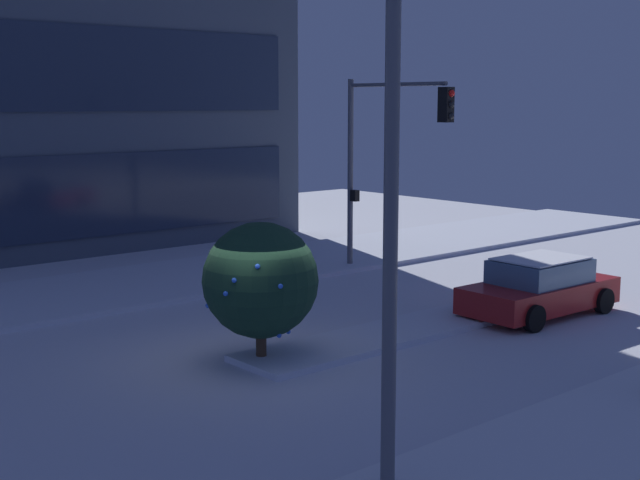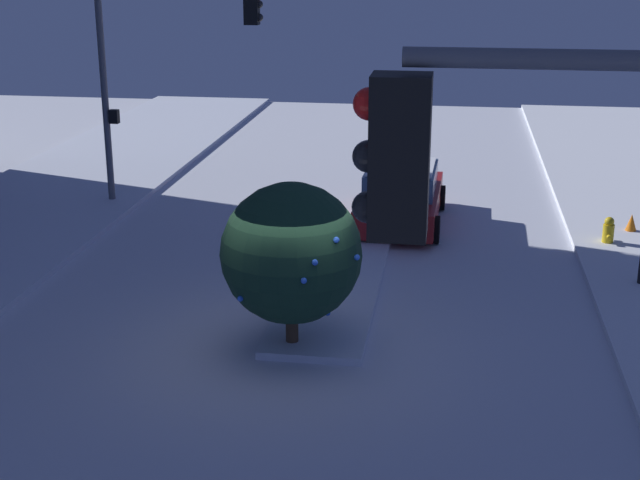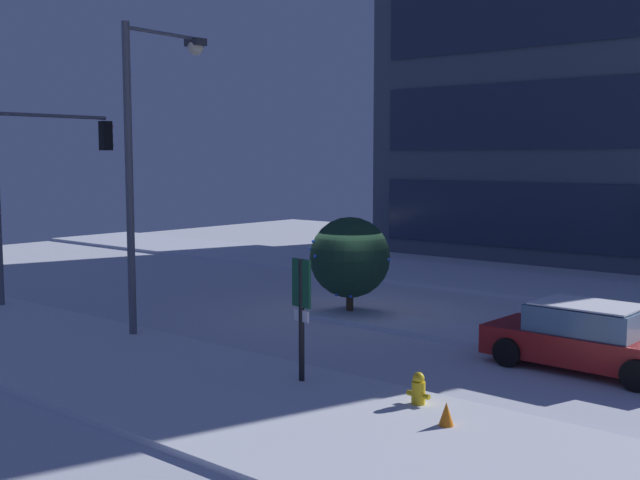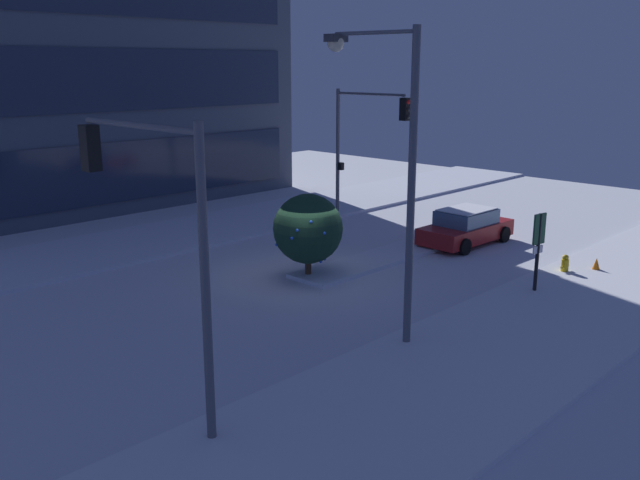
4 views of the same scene
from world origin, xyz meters
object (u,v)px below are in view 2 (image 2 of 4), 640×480
at_px(decorated_tree_median, 291,253).
at_px(traffic_light_corner_far_right, 163,49).
at_px(fire_hydrant, 608,233).
at_px(car_near, 401,196).
at_px(construction_cone, 631,225).

bearing_deg(decorated_tree_median, traffic_light_corner_far_right, 29.68).
height_order(traffic_light_corner_far_right, fire_hydrant, traffic_light_corner_far_right).
relative_size(car_near, decorated_tree_median, 1.53).
xyz_separation_m(car_near, traffic_light_corner_far_right, (0.70, 6.24, 3.48)).
height_order(decorated_tree_median, construction_cone, decorated_tree_median).
relative_size(fire_hydrant, construction_cone, 1.36).
distance_m(decorated_tree_median, construction_cone, 10.39).
bearing_deg(traffic_light_corner_far_right, fire_hydrant, -10.03).
distance_m(traffic_light_corner_far_right, decorated_tree_median, 10.10).
bearing_deg(fire_hydrant, construction_cone, -34.13).
bearing_deg(construction_cone, fire_hydrant, 145.87).
height_order(car_near, fire_hydrant, car_near).
height_order(traffic_light_corner_far_right, construction_cone, traffic_light_corner_far_right).
height_order(fire_hydrant, decorated_tree_median, decorated_tree_median).
xyz_separation_m(decorated_tree_median, construction_cone, (7.57, -6.96, -1.48)).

